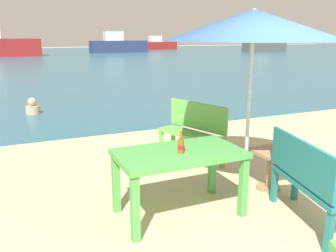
{
  "coord_description": "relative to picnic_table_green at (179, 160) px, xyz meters",
  "views": [
    {
      "loc": [
        -2.83,
        -2.04,
        2.01
      ],
      "look_at": [
        -0.59,
        3.0,
        0.6
      ],
      "focal_mm": 38.31,
      "sensor_mm": 36.0,
      "label": 1
    }
  ],
  "objects": [
    {
      "name": "sea_water",
      "position": [
        1.19,
        28.64,
        -0.61
      ],
      "size": [
        120.0,
        50.0,
        0.08
      ],
      "primitive_type": "cube",
      "color": "#2D6075",
      "rests_on": "ground_plane"
    },
    {
      "name": "picnic_table_green",
      "position": [
        0.0,
        0.0,
        0.0
      ],
      "size": [
        1.4,
        0.8,
        0.76
      ],
      "color": "#4C9E47",
      "rests_on": "ground_plane"
    },
    {
      "name": "beer_bottle_amber",
      "position": [
        -0.02,
        -0.07,
        0.2
      ],
      "size": [
        0.07,
        0.07,
        0.26
      ],
      "color": "brown",
      "rests_on": "picnic_table_green"
    },
    {
      "name": "patio_umbrella",
      "position": [
        1.01,
        0.14,
        1.47
      ],
      "size": [
        2.1,
        2.1,
        2.3
      ],
      "color": "silver",
      "rests_on": "ground_plane"
    },
    {
      "name": "side_table_wood",
      "position": [
        1.4,
        0.14,
        -0.3
      ],
      "size": [
        0.44,
        0.44,
        0.54
      ],
      "color": "#9E7A51",
      "rests_on": "ground_plane"
    },
    {
      "name": "bench_teal_center",
      "position": [
        1.15,
        -0.75,
        -0.11
      ],
      "size": [
        0.63,
        1.25,
        0.95
      ],
      "color": "#237275",
      "rests_on": "ground_plane"
    },
    {
      "name": "bench_green_right",
      "position": [
        1.01,
        1.55,
        -0.11
      ],
      "size": [
        0.73,
        1.25,
        0.95
      ],
      "color": "#60B24C",
      "rests_on": "ground_plane"
    },
    {
      "name": "swimmer_person",
      "position": [
        -1.18,
        6.02,
        -0.41
      ],
      "size": [
        0.34,
        0.34,
        0.41
      ],
      "color": "tan",
      "rests_on": "sea_water"
    },
    {
      "name": "boat_ferry",
      "position": [
        9.7,
        35.84,
        0.24
      ],
      "size": [
        6.21,
        1.69,
        2.26
      ],
      "color": "navy",
      "rests_on": "sea_water"
    },
    {
      "name": "boat_barge",
      "position": [
        25.51,
        30.6,
        0.12
      ],
      "size": [
        5.25,
        1.43,
        1.91
      ],
      "color": "#4C4C4C",
      "rests_on": "sea_water"
    },
    {
      "name": "boat_sailboat",
      "position": [
        16.68,
        41.2,
        0.06
      ],
      "size": [
        4.86,
        1.32,
        1.77
      ],
      "color": "maroon",
      "rests_on": "sea_water"
    }
  ]
}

